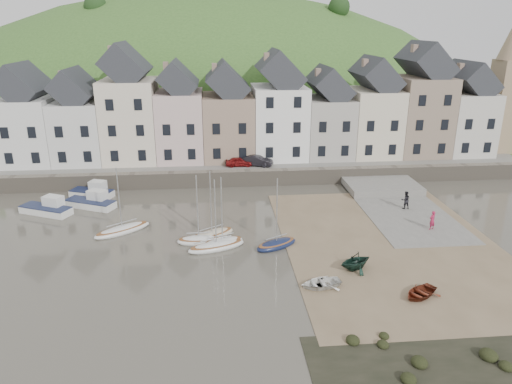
{
  "coord_description": "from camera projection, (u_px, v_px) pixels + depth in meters",
  "views": [
    {
      "loc": [
        -3.78,
        -35.74,
        17.76
      ],
      "look_at": [
        0.0,
        6.0,
        3.0
      ],
      "focal_mm": 33.48,
      "sensor_mm": 36.0,
      "label": 1
    }
  ],
  "objects": [
    {
      "name": "sailboat_2",
      "position": [
        212.0,
        235.0,
        42.02
      ],
      "size": [
        4.52,
        3.57,
        6.32
      ],
      "color": "beige",
      "rests_on": "ground"
    },
    {
      "name": "motorboat_1",
      "position": [
        48.0,
        208.0,
        47.26
      ],
      "size": [
        5.53,
        3.78,
        1.7
      ],
      "color": "silver",
      "rests_on": "ground"
    },
    {
      "name": "car_right",
      "position": [
        256.0,
        161.0,
        57.48
      ],
      "size": [
        4.13,
        2.58,
        1.29
      ],
      "primitive_type": "imported",
      "rotation": [
        0.0,
        0.0,
        1.23
      ],
      "color": "black",
      "rests_on": "quay_street"
    },
    {
      "name": "slipway",
      "position": [
        401.0,
        208.0,
        48.57
      ],
      "size": [
        8.0,
        18.0,
        0.12
      ],
      "primitive_type": "cube",
      "color": "slate",
      "rests_on": "ground"
    },
    {
      "name": "sailboat_1",
      "position": [
        199.0,
        240.0,
        40.95
      ],
      "size": [
        3.77,
        1.62,
        6.32
      ],
      "color": "silver",
      "rests_on": "ground"
    },
    {
      "name": "shore_rocks",
      "position": [
        431.0,
        361.0,
        26.47
      ],
      "size": [
        14.0,
        6.0,
        0.65
      ],
      "color": "black",
      "rests_on": "ground"
    },
    {
      "name": "sailboat_3",
      "position": [
        222.0,
        243.0,
        40.47
      ],
      "size": [
        4.04,
        2.85,
        6.32
      ],
      "color": "silver",
      "rests_on": "ground"
    },
    {
      "name": "sailboat_5",
      "position": [
        276.0,
        244.0,
        40.18
      ],
      "size": [
        4.14,
        3.19,
        6.32
      ],
      "color": "#131C3D",
      "rests_on": "ground"
    },
    {
      "name": "ground",
      "position": [
        262.0,
        250.0,
        39.8
      ],
      "size": [
        160.0,
        160.0,
        0.0
      ],
      "primitive_type": "plane",
      "color": "#4B473B",
      "rests_on": "ground"
    },
    {
      "name": "sailboat_4",
      "position": [
        216.0,
        246.0,
        39.86
      ],
      "size": [
        5.17,
        3.03,
        6.32
      ],
      "color": "silver",
      "rests_on": "ground"
    },
    {
      "name": "beach",
      "position": [
        390.0,
        244.0,
        40.72
      ],
      "size": [
        18.0,
        26.0,
        0.06
      ],
      "primitive_type": "cube",
      "color": "brown",
      "rests_on": "ground"
    },
    {
      "name": "seawall",
      "position": [
        247.0,
        178.0,
        55.47
      ],
      "size": [
        70.0,
        1.2,
        1.8
      ],
      "primitive_type": "cube",
      "color": "slate",
      "rests_on": "ground"
    },
    {
      "name": "rowboat_red",
      "position": [
        420.0,
        293.0,
        32.75
      ],
      "size": [
        3.52,
        3.27,
        0.59
      ],
      "primitive_type": "imported",
      "rotation": [
        0.0,
        0.0,
        -0.99
      ],
      "color": "maroon",
      "rests_on": "beach"
    },
    {
      "name": "quay_land",
      "position": [
        240.0,
        148.0,
        69.61
      ],
      "size": [
        90.0,
        30.0,
        1.5
      ],
      "primitive_type": "cube",
      "color": "#355A24",
      "rests_on": "ground"
    },
    {
      "name": "hillside",
      "position": [
        210.0,
        202.0,
        101.71
      ],
      "size": [
        134.4,
        84.0,
        84.0
      ],
      "color": "#355A24",
      "rests_on": "ground"
    },
    {
      "name": "person_dark",
      "position": [
        405.0,
        200.0,
        48.05
      ],
      "size": [
        0.93,
        0.75,
        1.84
      ],
      "primitive_type": "imported",
      "rotation": [
        0.0,
        0.0,
        3.2
      ],
      "color": "black",
      "rests_on": "slipway"
    },
    {
      "name": "quay_street",
      "position": [
        245.0,
        164.0,
        58.54
      ],
      "size": [
        70.0,
        7.0,
        0.1
      ],
      "primitive_type": "cube",
      "color": "slate",
      "rests_on": "quay_land"
    },
    {
      "name": "church_spire",
      "position": [
        509.0,
        79.0,
        61.61
      ],
      "size": [
        4.0,
        4.0,
        18.0
      ],
      "color": "#997F60",
      "rests_on": "quay_land"
    },
    {
      "name": "motorboat_0",
      "position": [
        92.0,
        202.0,
        48.93
      ],
      "size": [
        5.54,
        3.77,
        1.7
      ],
      "color": "silver",
      "rests_on": "ground"
    },
    {
      "name": "person_red",
      "position": [
        432.0,
        220.0,
        43.18
      ],
      "size": [
        0.76,
        0.64,
        1.78
      ],
      "primitive_type": "imported",
      "rotation": [
        0.0,
        0.0,
        3.54
      ],
      "color": "#A11D41",
      "rests_on": "slipway"
    },
    {
      "name": "townhouse_terrace",
      "position": [
        257.0,
        112.0,
        60.06
      ],
      "size": [
        61.05,
        8.0,
        13.93
      ],
      "color": "silver",
      "rests_on": "quay_land"
    },
    {
      "name": "motorboat_2",
      "position": [
        93.0,
        191.0,
        51.89
      ],
      "size": [
        4.97,
        3.23,
        1.7
      ],
      "color": "silver",
      "rests_on": "ground"
    },
    {
      "name": "rowboat_green",
      "position": [
        356.0,
        261.0,
        36.27
      ],
      "size": [
        3.41,
        3.22,
        1.43
      ],
      "primitive_type": "imported",
      "rotation": [
        0.0,
        0.0,
        -1.16
      ],
      "color": "black",
      "rests_on": "beach"
    },
    {
      "name": "rowboat_white",
      "position": [
        321.0,
        283.0,
        33.95
      ],
      "size": [
        3.31,
        2.63,
        0.62
      ],
      "primitive_type": "imported",
      "rotation": [
        0.0,
        0.0,
        -1.39
      ],
      "color": "white",
      "rests_on": "beach"
    },
    {
      "name": "sailboat_0",
      "position": [
        122.0,
        230.0,
        43.02
      ],
      "size": [
        5.23,
        4.33,
        6.32
      ],
      "color": "silver",
      "rests_on": "ground"
    },
    {
      "name": "car_left",
      "position": [
        239.0,
        162.0,
        57.33
      ],
      "size": [
        3.24,
        1.32,
        1.1
      ],
      "primitive_type": "imported",
      "rotation": [
        0.0,
        0.0,
        1.57
      ],
      "color": "maroon",
      "rests_on": "quay_street"
    }
  ]
}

